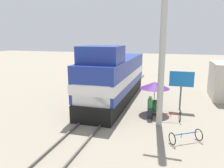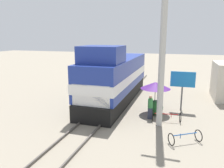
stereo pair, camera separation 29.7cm
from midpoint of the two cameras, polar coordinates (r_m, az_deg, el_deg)
ground_plane at (r=15.65m, az=-3.11°, el=-8.72°), size 120.00×120.00×0.00m
rail_near at (r=15.87m, az=-5.57°, el=-8.16°), size 0.08×35.19×0.15m
rail_far at (r=15.40m, az=-0.59°, el=-8.76°), size 0.08×35.19×0.15m
locomotive at (r=18.85m, az=1.22°, el=1.54°), size 3.10×12.01×4.97m
utility_pole at (r=13.64m, az=13.73°, el=9.85°), size 1.80×0.39×10.08m
vendor_umbrella at (r=16.37m, az=11.80°, el=-0.35°), size 2.18×2.18×2.34m
billboard_sign at (r=17.47m, az=18.44°, el=0.51°), size 1.82×0.12×3.02m
shrub_cluster at (r=16.34m, az=11.83°, el=-6.03°), size 1.09×1.09×1.09m
person_bystander at (r=15.32m, az=10.52°, el=-5.75°), size 0.34×0.34×1.69m
bicycle at (r=15.25m, az=14.54°, el=-8.26°), size 1.94×0.93×0.69m
bicycle_spare at (r=12.66m, az=19.20°, el=-13.02°), size 1.80×1.49×0.67m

